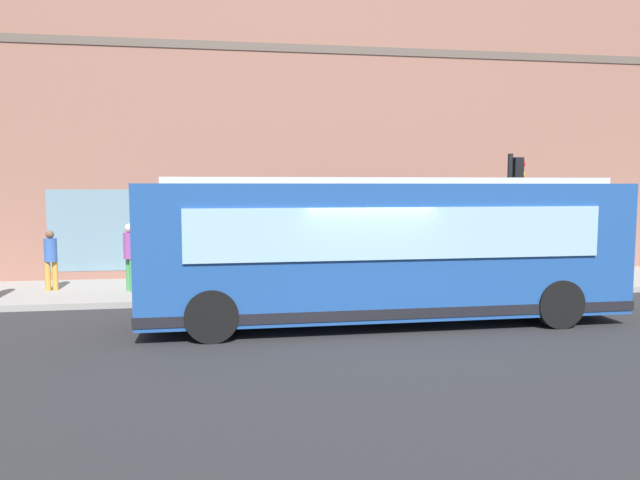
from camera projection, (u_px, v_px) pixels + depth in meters
ground at (360, 326)px, 12.20m from camera, size 120.00×120.00×0.00m
sidewalk_curb at (325, 286)px, 16.57m from camera, size 3.70×40.00×0.15m
building_corner at (297, 95)px, 22.50m from camera, size 9.59×22.52×12.79m
city_bus_nearside at (383, 249)px, 12.50m from camera, size 2.65×10.06×3.07m
traffic_light_near_corner at (514, 195)px, 15.66m from camera, size 0.32×0.49×3.60m
fire_hydrant at (542, 269)px, 16.92m from camera, size 0.35×0.35×0.74m
pedestrian_by_light_pole at (51, 256)px, 15.44m from camera, size 0.32×0.32×1.59m
pedestrian_near_building_entrance at (130, 252)px, 15.33m from camera, size 0.32×0.32×1.78m
newspaper_vending_box at (245, 270)px, 16.17m from camera, size 0.44×0.43×0.90m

